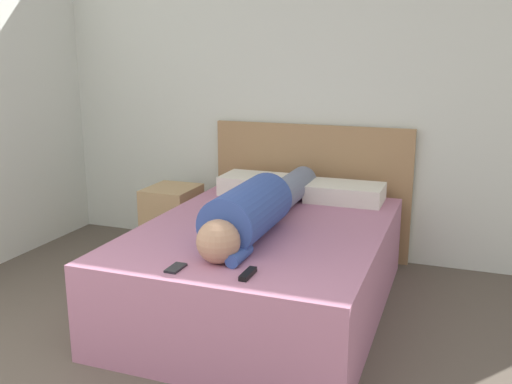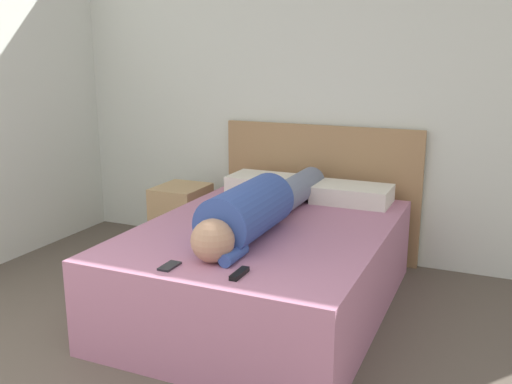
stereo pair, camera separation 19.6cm
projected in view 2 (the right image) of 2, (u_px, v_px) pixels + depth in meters
The scene contains 9 objects.
wall_back at pixel (307, 90), 4.41m from camera, with size 5.22×0.06×2.60m.
bed at pixel (265, 267), 3.57m from camera, with size 1.45×1.95×0.54m.
headboard at pixel (319, 191), 4.48m from camera, with size 1.57×0.04×1.04m.
nightstand at pixel (182, 220), 4.54m from camera, with size 0.36×0.42×0.56m.
person_lying at pixel (259, 208), 3.41m from camera, with size 0.32×1.71×0.32m.
pillow_near_headboard at pixel (268, 185), 4.29m from camera, with size 0.57×0.35×0.14m.
pillow_second at pixel (352, 194), 4.04m from camera, with size 0.54×0.35×0.12m.
tv_remote at pixel (239, 274), 2.72m from camera, with size 0.04×0.15×0.02m.
cell_phone at pixel (169, 266), 2.84m from camera, with size 0.06×0.13×0.01m.
Camera 2 is at (1.44, -0.71, 1.58)m, focal length 40.00 mm.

